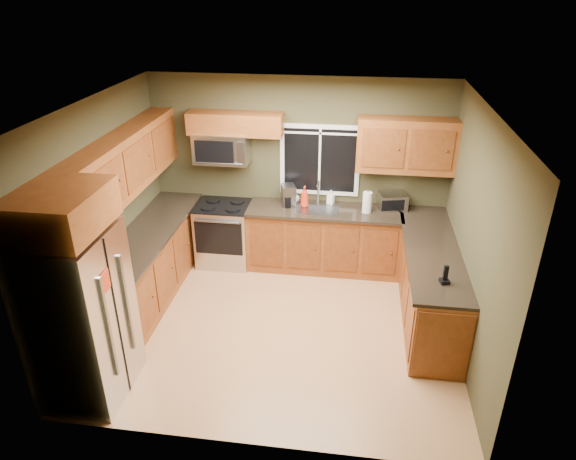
% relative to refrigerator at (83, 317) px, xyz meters
% --- Properties ---
extents(floor, '(4.20, 4.20, 0.00)m').
position_rel_refrigerator_xyz_m(floor, '(1.74, 1.30, -0.90)').
color(floor, '#B37D4E').
rests_on(floor, ground).
extents(ceiling, '(4.20, 4.20, 0.00)m').
position_rel_refrigerator_xyz_m(ceiling, '(1.74, 1.30, 1.80)').
color(ceiling, white).
rests_on(ceiling, back_wall).
extents(back_wall, '(4.20, 0.00, 4.20)m').
position_rel_refrigerator_xyz_m(back_wall, '(1.74, 3.10, 0.45)').
color(back_wall, '#3E3B23').
rests_on(back_wall, ground).
extents(front_wall, '(4.20, 0.00, 4.20)m').
position_rel_refrigerator_xyz_m(front_wall, '(1.74, -0.50, 0.45)').
color(front_wall, '#3E3B23').
rests_on(front_wall, ground).
extents(left_wall, '(0.00, 3.60, 3.60)m').
position_rel_refrigerator_xyz_m(left_wall, '(-0.36, 1.30, 0.45)').
color(left_wall, '#3E3B23').
rests_on(left_wall, ground).
extents(right_wall, '(0.00, 3.60, 3.60)m').
position_rel_refrigerator_xyz_m(right_wall, '(3.84, 1.30, 0.45)').
color(right_wall, '#3E3B23').
rests_on(right_wall, ground).
extents(window, '(1.12, 0.03, 1.02)m').
position_rel_refrigerator_xyz_m(window, '(2.04, 3.08, 0.65)').
color(window, white).
rests_on(window, back_wall).
extents(base_cabinets_left, '(0.60, 2.65, 0.90)m').
position_rel_refrigerator_xyz_m(base_cabinets_left, '(-0.06, 1.78, -0.45)').
color(base_cabinets_left, brown).
rests_on(base_cabinets_left, ground).
extents(countertop_left, '(0.65, 2.65, 0.04)m').
position_rel_refrigerator_xyz_m(countertop_left, '(-0.04, 1.78, 0.02)').
color(countertop_left, black).
rests_on(countertop_left, base_cabinets_left).
extents(base_cabinets_back, '(2.17, 0.60, 0.90)m').
position_rel_refrigerator_xyz_m(base_cabinets_back, '(2.15, 2.80, -0.45)').
color(base_cabinets_back, brown).
rests_on(base_cabinets_back, ground).
extents(countertop_back, '(2.17, 0.65, 0.04)m').
position_rel_refrigerator_xyz_m(countertop_back, '(2.15, 2.78, 0.02)').
color(countertop_back, black).
rests_on(countertop_back, base_cabinets_back).
extents(base_cabinets_peninsula, '(0.60, 2.52, 0.90)m').
position_rel_refrigerator_xyz_m(base_cabinets_peninsula, '(3.54, 1.84, -0.45)').
color(base_cabinets_peninsula, brown).
rests_on(base_cabinets_peninsula, ground).
extents(countertop_peninsula, '(0.65, 2.50, 0.04)m').
position_rel_refrigerator_xyz_m(countertop_peninsula, '(3.51, 1.85, 0.02)').
color(countertop_peninsula, black).
rests_on(countertop_peninsula, base_cabinets_peninsula).
extents(upper_cabinets_left, '(0.33, 2.65, 0.72)m').
position_rel_refrigerator_xyz_m(upper_cabinets_left, '(-0.20, 1.78, 0.96)').
color(upper_cabinets_left, brown).
rests_on(upper_cabinets_left, left_wall).
extents(upper_cabinets_back_left, '(1.30, 0.33, 0.30)m').
position_rel_refrigerator_xyz_m(upper_cabinets_back_left, '(0.89, 2.94, 1.17)').
color(upper_cabinets_back_left, brown).
rests_on(upper_cabinets_back_left, back_wall).
extents(upper_cabinets_back_right, '(1.30, 0.33, 0.72)m').
position_rel_refrigerator_xyz_m(upper_cabinets_back_right, '(3.19, 2.94, 0.96)').
color(upper_cabinets_back_right, brown).
rests_on(upper_cabinets_back_right, back_wall).
extents(upper_cabinet_over_fridge, '(0.72, 0.90, 0.38)m').
position_rel_refrigerator_xyz_m(upper_cabinet_over_fridge, '(-0.00, 0.00, 1.13)').
color(upper_cabinet_over_fridge, brown).
rests_on(upper_cabinet_over_fridge, left_wall).
extents(refrigerator, '(0.74, 0.90, 1.80)m').
position_rel_refrigerator_xyz_m(refrigerator, '(0.00, 0.00, 0.00)').
color(refrigerator, '#B7B7BC').
rests_on(refrigerator, ground).
extents(range, '(0.76, 0.69, 0.94)m').
position_rel_refrigerator_xyz_m(range, '(0.69, 2.77, -0.43)').
color(range, '#B7B7BC').
rests_on(range, ground).
extents(microwave, '(0.76, 0.41, 0.42)m').
position_rel_refrigerator_xyz_m(microwave, '(0.69, 2.91, 0.83)').
color(microwave, '#B7B7BC').
rests_on(microwave, back_wall).
extents(sink, '(0.60, 0.42, 0.36)m').
position_rel_refrigerator_xyz_m(sink, '(2.04, 2.79, 0.05)').
color(sink, slate).
rests_on(sink, countertop_back).
extents(toaster_oven, '(0.42, 0.36, 0.23)m').
position_rel_refrigerator_xyz_m(toaster_oven, '(3.08, 2.92, 0.15)').
color(toaster_oven, '#B7B7BC').
rests_on(toaster_oven, countertop_back).
extents(coffee_maker, '(0.24, 0.28, 0.30)m').
position_rel_refrigerator_xyz_m(coffee_maker, '(1.62, 2.86, 0.18)').
color(coffee_maker, slate).
rests_on(coffee_maker, countertop_back).
extents(kettle, '(0.17, 0.17, 0.27)m').
position_rel_refrigerator_xyz_m(kettle, '(1.66, 2.95, 0.16)').
color(kettle, '#B7B7BC').
rests_on(kettle, countertop_back).
extents(paper_towel_roll, '(0.13, 0.13, 0.32)m').
position_rel_refrigerator_xyz_m(paper_towel_roll, '(2.73, 2.77, 0.19)').
color(paper_towel_roll, white).
rests_on(paper_towel_roll, countertop_back).
extents(soap_bottle_a, '(0.12, 0.12, 0.30)m').
position_rel_refrigerator_xyz_m(soap_bottle_a, '(1.86, 2.84, 0.19)').
color(soap_bottle_a, red).
rests_on(soap_bottle_a, countertop_back).
extents(soap_bottle_b, '(0.12, 0.12, 0.20)m').
position_rel_refrigerator_xyz_m(soap_bottle_b, '(2.22, 3.00, 0.14)').
color(soap_bottle_b, white).
rests_on(soap_bottle_b, countertop_back).
extents(soap_bottle_c, '(0.16, 0.16, 0.16)m').
position_rel_refrigerator_xyz_m(soap_bottle_c, '(1.71, 2.98, 0.12)').
color(soap_bottle_c, white).
rests_on(soap_bottle_c, countertop_back).
extents(cordless_phone, '(0.11, 0.11, 0.21)m').
position_rel_refrigerator_xyz_m(cordless_phone, '(3.55, 1.04, 0.10)').
color(cordless_phone, black).
rests_on(cordless_phone, countertop_peninsula).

